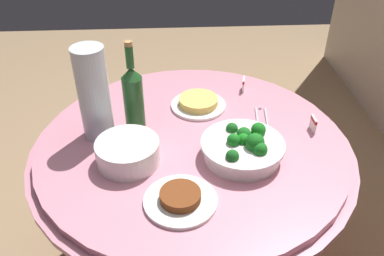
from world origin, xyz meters
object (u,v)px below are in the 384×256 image
at_px(food_plate_stir_fry, 180,199).
at_px(food_plate_noodles, 198,103).
at_px(label_placard_front, 313,123).
at_px(label_placard_mid, 244,84).
at_px(decorative_fruit_vase, 94,98).
at_px(plate_stack, 128,152).
at_px(serving_tongs, 262,118).
at_px(wine_bottle, 133,96).
at_px(broccoli_bowl, 243,148).

xyz_separation_m(food_plate_stir_fry, food_plate_noodles, (-0.53, 0.09, 0.00)).
bearing_deg(label_placard_front, label_placard_mid, -146.55).
height_order(decorative_fruit_vase, food_plate_noodles, decorative_fruit_vase).
bearing_deg(plate_stack, serving_tongs, 114.86).
height_order(serving_tongs, food_plate_noodles, food_plate_noodles).
distance_m(wine_bottle, serving_tongs, 0.50).
bearing_deg(label_placard_mid, broccoli_bowl, -9.57).
relative_size(plate_stack, label_placard_front, 3.82).
relative_size(serving_tongs, label_placard_front, 3.05).
bearing_deg(plate_stack, decorative_fruit_vase, -144.92).
height_order(broccoli_bowl, serving_tongs, broccoli_bowl).
height_order(food_plate_stir_fry, food_plate_noodles, food_plate_noodles).
bearing_deg(decorative_fruit_vase, plate_stack, 35.08).
xyz_separation_m(label_placard_front, label_placard_mid, (-0.31, -0.21, 0.00)).
bearing_deg(decorative_fruit_vase, serving_tongs, 96.03).
bearing_deg(plate_stack, label_placard_mid, 134.82).
height_order(plate_stack, label_placard_mid, plate_stack).
height_order(food_plate_stir_fry, label_placard_mid, label_placard_mid).
bearing_deg(serving_tongs, plate_stack, -65.14).
relative_size(broccoli_bowl, serving_tongs, 1.67).
xyz_separation_m(broccoli_bowl, plate_stack, (0.00, -0.38, 0.00)).
xyz_separation_m(broccoli_bowl, food_plate_stir_fry, (0.20, -0.22, -0.03)).
bearing_deg(label_placard_front, food_plate_noodles, -114.78).
xyz_separation_m(food_plate_noodles, label_placard_front, (0.19, 0.41, 0.01)).
relative_size(broccoli_bowl, decorative_fruit_vase, 0.82).
distance_m(broccoli_bowl, decorative_fruit_vase, 0.54).
relative_size(plate_stack, decorative_fruit_vase, 0.62).
height_order(food_plate_noodles, label_placard_front, label_placard_front).
bearing_deg(food_plate_noodles, label_placard_mid, 121.52).
distance_m(broccoli_bowl, serving_tongs, 0.25).
distance_m(wine_bottle, label_placard_front, 0.66).
relative_size(broccoli_bowl, food_plate_stir_fry, 1.27).
relative_size(broccoli_bowl, wine_bottle, 0.83).
bearing_deg(food_plate_stir_fry, label_placard_mid, 155.79).
bearing_deg(plate_stack, wine_bottle, 176.74).
relative_size(plate_stack, food_plate_noodles, 0.95).
relative_size(wine_bottle, serving_tongs, 2.00).
height_order(serving_tongs, food_plate_stir_fry, food_plate_stir_fry).
distance_m(plate_stack, food_plate_stir_fry, 0.26).
bearing_deg(food_plate_stir_fry, plate_stack, -139.96).
bearing_deg(food_plate_noodles, plate_stack, -37.70).
distance_m(broccoli_bowl, food_plate_stir_fry, 0.30).
xyz_separation_m(serving_tongs, food_plate_noodles, (-0.10, -0.24, 0.01)).
height_order(broccoli_bowl, decorative_fruit_vase, decorative_fruit_vase).
bearing_deg(plate_stack, label_placard_front, 102.12).
distance_m(broccoli_bowl, label_placard_front, 0.32).
height_order(plate_stack, label_placard_front, plate_stack).
height_order(food_plate_noodles, label_placard_mid, label_placard_mid).
xyz_separation_m(decorative_fruit_vase, food_plate_noodles, (-0.17, 0.37, -0.14)).
bearing_deg(plate_stack, food_plate_stir_fry, 40.04).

